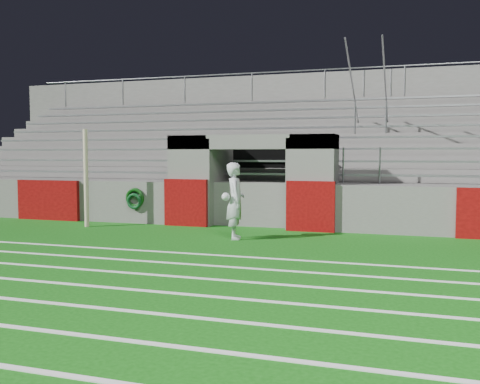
% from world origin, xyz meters
% --- Properties ---
extents(ground, '(90.00, 90.00, 0.00)m').
position_xyz_m(ground, '(0.00, 0.00, 0.00)').
color(ground, '#0F530D').
rests_on(ground, ground).
extents(field_post, '(0.13, 0.13, 2.77)m').
position_xyz_m(field_post, '(-4.44, 1.95, 1.39)').
color(field_post, beige).
rests_on(field_post, ground).
extents(field_markings, '(28.00, 8.09, 0.01)m').
position_xyz_m(field_markings, '(0.00, -5.00, 0.01)').
color(field_markings, white).
rests_on(field_markings, ground).
extents(stadium_structure, '(26.00, 8.48, 5.42)m').
position_xyz_m(stadium_structure, '(0.00, 7.97, 1.49)').
color(stadium_structure, '#5C5A58').
rests_on(stadium_structure, ground).
extents(goalkeeper_with_ball, '(0.64, 0.79, 1.86)m').
position_xyz_m(goalkeeper_with_ball, '(0.29, 1.15, 0.93)').
color(goalkeeper_with_ball, silver).
rests_on(goalkeeper_with_ball, ground).
extents(hose_coil, '(0.60, 0.15, 0.64)m').
position_xyz_m(hose_coil, '(-3.45, 2.93, 0.74)').
color(hose_coil, '#0B390D').
rests_on(hose_coil, ground).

